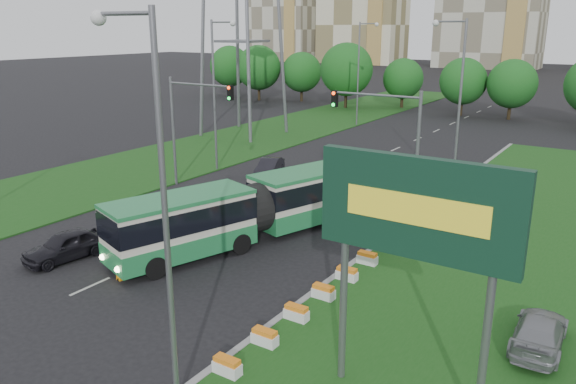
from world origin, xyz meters
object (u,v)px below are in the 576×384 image
Objects in this scene: car_median at (539,332)px; car_left_far at (269,167)px; car_left_near at (66,245)px; billboard at (416,219)px; traffic_mast_left at (189,116)px; shopping_trolley at (120,275)px; pedestrian at (109,247)px; traffic_mast_median at (392,135)px; articulated_bus at (260,206)px.

car_left_far is at bearing -36.45° from car_median.
car_left_near is at bearing -106.03° from car_left_far.
car_left_near is (-18.89, 1.48, -5.42)m from billboard.
traffic_mast_left reaches higher than car_left_far.
car_left_near is (3.74, -13.52, -4.61)m from traffic_mast_left.
car_left_far is at bearing 112.42° from shopping_trolley.
car_left_far is 2.32× the size of pedestrian.
traffic_mast_median is 1.84× the size of car_left_near.
billboard is 17.47m from pedestrian.
billboard and traffic_mast_left have the same top height.
traffic_mast_median and traffic_mast_left have the same top height.
traffic_mast_left is 12.01m from articulated_bus.
car_median is at bearing -20.31° from traffic_mast_left.
articulated_bus is at bearing -75.98° from car_left_far.
traffic_mast_median is 15.49m from car_median.
car_median is 18.12m from shopping_trolley.
pedestrian reaches higher than shopping_trolley.
car_left_near is 2.43× the size of pedestrian.
billboard reaches higher than shopping_trolley.
car_median is (22.77, -15.44, 0.08)m from car_left_far.
traffic_mast_median is at bearing -47.37° from car_median.
traffic_mast_left is 1.93× the size of car_left_far.
traffic_mast_left is at bearing 146.45° from billboard.
traffic_mast_left is 14.77m from car_left_near.
pedestrian is at bearing 172.35° from billboard.
car_left_far reaches higher than shopping_trolley.
traffic_mast_left is at bearing -176.23° from traffic_mast_median.
traffic_mast_left is at bearing -134.11° from car_left_far.
articulated_bus is 8.47m from pedestrian.
billboard is at bearing -65.36° from car_left_far.
billboard is at bearing 59.43° from car_median.
car_left_near is at bearing -175.33° from shopping_trolley.
car_left_far is 0.98× the size of car_median.
shopping_trolley is at bearing 5.44° from car_left_near.
car_median is 19.77m from pedestrian.
shopping_trolley is at bearing -94.03° from car_left_far.
car_left_far is at bearing 158.03° from traffic_mast_median.
car_median is (2.97, 5.53, -5.40)m from billboard.
car_median is (25.60, -9.47, -4.59)m from traffic_mast_left.
shopping_trolley is at bearing -86.12° from articulated_bus.
articulated_bus reaches higher than car_left_far.
car_left_far is at bearing 101.19° from car_left_near.
pedestrian reaches higher than car_left_far.
articulated_bus is 10.40m from car_left_near.
traffic_mast_median reaches higher than car_median.
pedestrian is (-19.49, -3.31, 0.13)m from car_median.
traffic_mast_left is 0.45× the size of articulated_bus.
traffic_mast_median is 15.51× the size of shopping_trolley.
billboard is 4.47× the size of pedestrian.
pedestrian is at bearing -64.44° from traffic_mast_left.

